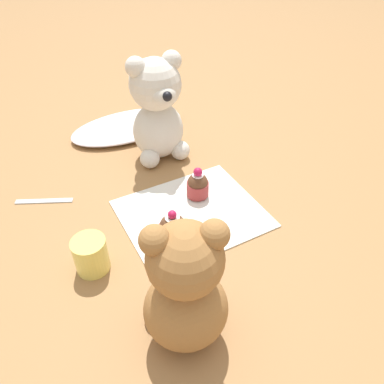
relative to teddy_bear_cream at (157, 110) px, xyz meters
The scene contains 9 objects.
ground_plane 0.25m from the teddy_bear_cream, 98.41° to the right, with size 4.00×4.00×0.00m, color #9E7042.
knitted_placemat 0.25m from the teddy_bear_cream, 98.41° to the right, with size 0.26×0.22×0.01m, color silver.
tulle_cloth 0.18m from the teddy_bear_cream, 99.73° to the left, with size 0.29×0.16×0.02m, color silver.
teddy_bear_cream is the anchor object (origin of this frame).
teddy_bear_tan 0.46m from the teddy_bear_cream, 110.21° to the right, with size 0.14×0.13×0.22m.
cupcake_near_cream_bear 0.19m from the teddy_bear_cream, 88.89° to the right, with size 0.04×0.04×0.07m.
cupcake_near_tan_bear 0.29m from the teddy_bear_cream, 109.98° to the right, with size 0.05×0.05×0.07m.
juice_glass 0.36m from the teddy_bear_cream, 133.63° to the right, with size 0.06×0.06×0.06m, color #EADB66.
teaspoon 0.30m from the teddy_bear_cream, behind, with size 0.11×0.01×0.01m, color silver.
Camera 1 is at (-0.25, -0.47, 0.50)m, focal length 35.00 mm.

